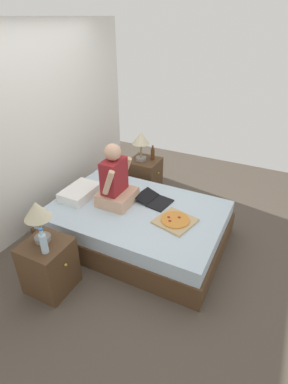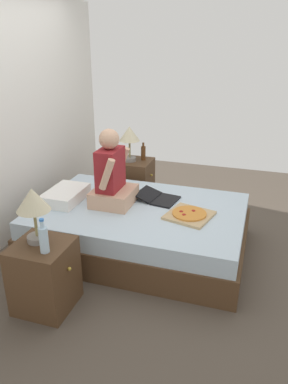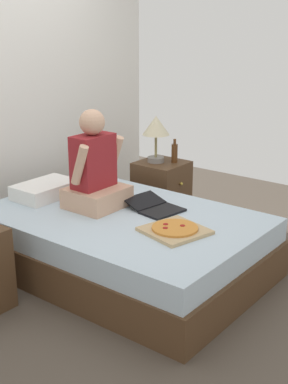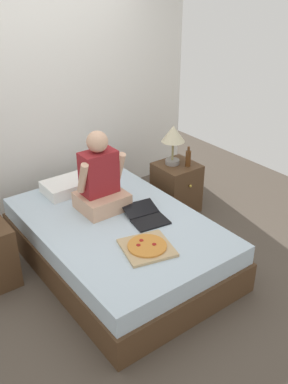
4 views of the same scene
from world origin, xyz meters
The scene contains 13 objects.
ground_plane centered at (0.00, 0.00, 0.00)m, with size 5.85×5.85×0.00m, color #4C4238.
wall_back centered at (0.00, 1.43, 1.25)m, with size 3.85×0.12×2.50m, color silver.
bed centered at (0.00, 0.00, 0.23)m, with size 1.45×2.14×0.47m.
nightstand_left centered at (-1.10, 0.44, 0.29)m, with size 0.44×0.47×0.58m.
lamp_on_left_nightstand centered at (-1.06, 0.49, 0.91)m, with size 0.26×0.26×0.45m.
water_bottle centered at (-1.18, 0.35, 0.69)m, with size 0.07×0.07×0.28m.
nightstand_right centered at (1.10, 0.44, 0.29)m, with size 0.44×0.47×0.58m.
lamp_on_right_nightstand centered at (1.07, 0.49, 0.91)m, with size 0.26×0.26×0.45m.
beer_bottle centered at (1.17, 0.34, 0.68)m, with size 0.06×0.06×0.23m.
pillow centered at (-0.08, 0.79, 0.53)m, with size 0.52×0.34×0.12m, color white.
person_seated centered at (0.01, 0.29, 0.76)m, with size 0.47×0.40×0.78m.
laptop centered at (0.23, -0.15, 0.49)m, with size 0.38×0.46×0.07m.
pizza_box centered at (-0.05, -0.52, 0.49)m, with size 0.49×0.49×0.05m.
Camera 1 is at (-2.68, -1.45, 2.51)m, focal length 28.00 mm.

